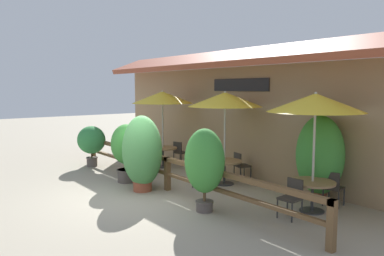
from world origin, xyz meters
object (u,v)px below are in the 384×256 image
at_px(chair_far_wallside, 333,187).
at_px(potted_plant_corner_fern, 320,156).
at_px(chair_middle_wallside, 241,164).
at_px(chair_near_wallside, 180,151).
at_px(dining_table_far, 313,187).
at_px(potted_plant_entrance_palm, 126,148).
at_px(chair_near_streetside, 145,156).
at_px(potted_plant_tall_tropical, 205,162).
at_px(dining_table_near, 163,151).
at_px(patio_umbrella_far, 315,103).
at_px(chair_middle_streetside, 203,171).
at_px(potted_plant_broad_leaf, 91,141).
at_px(chair_far_streetside, 292,196).
at_px(patio_umbrella_middle, 225,100).
at_px(dining_table_middle, 224,165).
at_px(patio_umbrella_near, 162,97).
at_px(potted_plant_small_flowering, 142,152).

xyz_separation_m(chair_far_wallside, potted_plant_corner_fern, (-0.48, 0.14, 0.68)).
bearing_deg(chair_middle_wallside, chair_far_wallside, -169.64).
height_order(chair_near_wallside, dining_table_far, chair_near_wallside).
bearing_deg(chair_near_wallside, dining_table_far, 159.04).
bearing_deg(potted_plant_entrance_palm, chair_far_wallside, 27.88).
bearing_deg(chair_near_streetside, potted_plant_tall_tropical, -14.01).
relative_size(chair_near_streetside, chair_middle_wallside, 1.00).
xyz_separation_m(dining_table_near, patio_umbrella_far, (6.36, -0.04, 1.97)).
xyz_separation_m(dining_table_far, potted_plant_entrance_palm, (-5.21, -2.07, 0.49)).
distance_m(chair_middle_wallside, potted_plant_entrance_palm, 3.62).
relative_size(chair_near_wallside, chair_middle_streetside, 1.00).
bearing_deg(chair_middle_wallside, potted_plant_broad_leaf, 43.31).
bearing_deg(chair_far_streetside, potted_plant_broad_leaf, -174.15).
relative_size(potted_plant_broad_leaf, potted_plant_corner_fern, 0.68).
distance_m(patio_umbrella_middle, dining_table_middle, 1.97).
height_order(patio_umbrella_near, chair_middle_streetside, patio_umbrella_near).
relative_size(chair_near_streetside, potted_plant_broad_leaf, 0.58).
relative_size(dining_table_near, chair_near_wallside, 1.19).
height_order(chair_near_streetside, patio_umbrella_middle, patio_umbrella_middle).
xyz_separation_m(dining_table_middle, dining_table_far, (3.14, -0.12, 0.00)).
bearing_deg(chair_near_streetside, patio_umbrella_near, 91.22).
relative_size(chair_far_streetside, potted_plant_tall_tropical, 0.44).
relative_size(chair_middle_streetside, potted_plant_entrance_palm, 0.49).
height_order(patio_umbrella_near, chair_middle_wallside, patio_umbrella_near).
bearing_deg(chair_middle_streetside, patio_umbrella_far, 5.31).
bearing_deg(chair_near_streetside, chair_near_wallside, 91.51).
bearing_deg(chair_far_wallside, potted_plant_small_flowering, 24.89).
xyz_separation_m(dining_table_middle, potted_plant_entrance_palm, (-2.08, -2.18, 0.49)).
xyz_separation_m(potted_plant_small_flowering, potted_plant_tall_tropical, (2.44, 0.24, 0.07)).
relative_size(potted_plant_entrance_palm, potted_plant_corner_fern, 0.81).
bearing_deg(chair_far_wallside, potted_plant_corner_fern, -27.10).
relative_size(chair_near_wallside, dining_table_middle, 0.84).
xyz_separation_m(chair_near_wallside, potted_plant_tall_tropical, (4.79, -2.79, 0.68)).
bearing_deg(patio_umbrella_middle, potted_plant_small_flowering, -110.99).
xyz_separation_m(chair_far_streetside, potted_plant_small_flowering, (-3.99, -1.48, 0.61)).
relative_size(chair_far_streetside, chair_far_wallside, 1.00).
bearing_deg(potted_plant_tall_tropical, potted_plant_corner_fern, 67.44).
relative_size(chair_far_streetside, potted_plant_corner_fern, 0.40).
bearing_deg(potted_plant_entrance_palm, chair_far_streetside, 14.49).
height_order(chair_near_wallside, potted_plant_corner_fern, potted_plant_corner_fern).
bearing_deg(patio_umbrella_middle, dining_table_far, -2.11).
height_order(potted_plant_entrance_palm, potted_plant_corner_fern, potted_plant_corner_fern).
bearing_deg(potted_plant_small_flowering, chair_far_streetside, 20.35).
bearing_deg(potted_plant_corner_fern, potted_plant_tall_tropical, -112.56).
distance_m(dining_table_middle, chair_middle_wallside, 0.77).
distance_m(chair_near_streetside, patio_umbrella_middle, 3.91).
height_order(dining_table_middle, chair_far_streetside, chair_far_streetside).
xyz_separation_m(chair_far_streetside, potted_plant_entrance_palm, (-5.18, -1.34, 0.58)).
bearing_deg(potted_plant_small_flowering, patio_umbrella_middle, 69.01).
distance_m(chair_near_wallside, patio_umbrella_middle, 3.91).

